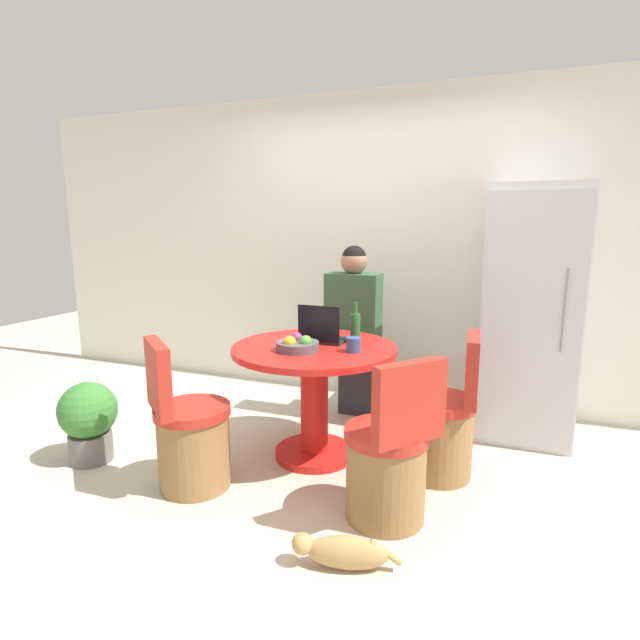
# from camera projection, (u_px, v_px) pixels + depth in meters

# --- Properties ---
(ground_plane) EXTENTS (12.00, 12.00, 0.00)m
(ground_plane) POSITION_uv_depth(u_px,v_px,m) (309.00, 471.00, 3.11)
(ground_plane) COLOR beige
(wall_back) EXTENTS (7.00, 0.06, 2.60)m
(wall_back) POSITION_uv_depth(u_px,v_px,m) (379.00, 249.00, 4.28)
(wall_back) COLOR silver
(wall_back) RESTS_ON ground_plane
(refrigerator) EXTENTS (0.64, 0.72, 1.78)m
(refrigerator) POSITION_uv_depth(u_px,v_px,m) (530.00, 313.00, 3.55)
(refrigerator) COLOR silver
(refrigerator) RESTS_ON ground_plane
(dining_table) EXTENTS (1.05, 1.05, 0.75)m
(dining_table) POSITION_uv_depth(u_px,v_px,m) (314.00, 381.00, 3.22)
(dining_table) COLOR red
(dining_table) RESTS_ON ground_plane
(chair_near_left_corner) EXTENTS (0.50, 0.51, 0.89)m
(chair_near_left_corner) POSITION_uv_depth(u_px,v_px,m) (190.00, 438.00, 2.88)
(chair_near_left_corner) COLOR olive
(chair_near_left_corner) RESTS_ON ground_plane
(chair_near_right_corner) EXTENTS (0.51, 0.50, 0.89)m
(chair_near_right_corner) POSITION_uv_depth(u_px,v_px,m) (388.00, 466.00, 2.56)
(chair_near_right_corner) COLOR olive
(chair_near_right_corner) RESTS_ON ground_plane
(chair_right_side) EXTENTS (0.44, 0.44, 0.89)m
(chair_right_side) POSITION_uv_depth(u_px,v_px,m) (442.00, 428.00, 3.02)
(chair_right_side) COLOR olive
(chair_right_side) RESTS_ON ground_plane
(person_seated) EXTENTS (0.40, 0.37, 1.36)m
(person_seated) POSITION_uv_depth(u_px,v_px,m) (355.00, 326.00, 3.85)
(person_seated) COLOR #2D2D38
(person_seated) RESTS_ON ground_plane
(laptop) EXTENTS (0.28, 0.22, 0.25)m
(laptop) POSITION_uv_depth(u_px,v_px,m) (322.00, 334.00, 3.26)
(laptop) COLOR #232328
(laptop) RESTS_ON dining_table
(fruit_bowl) EXTENTS (0.26, 0.26, 0.10)m
(fruit_bowl) POSITION_uv_depth(u_px,v_px,m) (297.00, 345.00, 3.05)
(fruit_bowl) COLOR #4C4C56
(fruit_bowl) RESTS_ON dining_table
(coffee_cup) EXTENTS (0.09, 0.09, 0.09)m
(coffee_cup) POSITION_uv_depth(u_px,v_px,m) (353.00, 345.00, 3.01)
(coffee_cup) COLOR #2D4C84
(coffee_cup) RESTS_ON dining_table
(bottle) EXTENTS (0.07, 0.07, 0.27)m
(bottle) POSITION_uv_depth(u_px,v_px,m) (355.00, 327.00, 3.23)
(bottle) COLOR #23602D
(bottle) RESTS_ON dining_table
(cat) EXTENTS (0.49, 0.21, 0.15)m
(cat) POSITION_uv_depth(u_px,v_px,m) (343.00, 551.00, 2.23)
(cat) COLOR tan
(cat) RESTS_ON ground_plane
(potted_plant) EXTENTS (0.36, 0.36, 0.53)m
(potted_plant) POSITION_uv_depth(u_px,v_px,m) (89.00, 418.00, 3.20)
(potted_plant) COLOR slate
(potted_plant) RESTS_ON ground_plane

